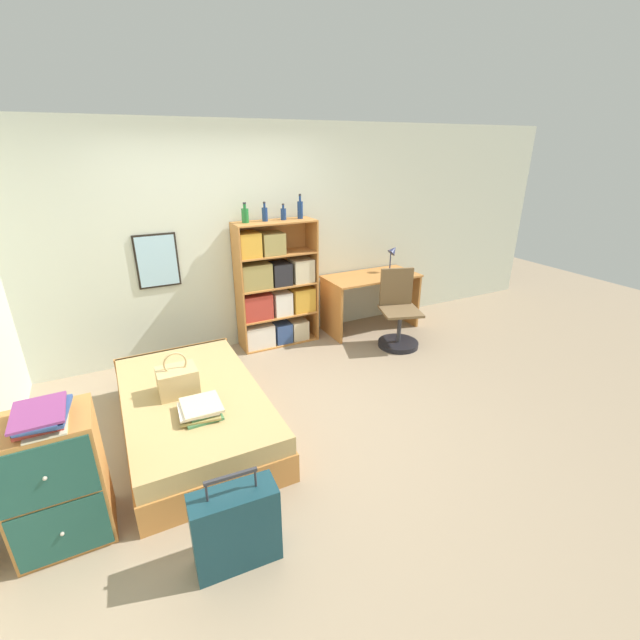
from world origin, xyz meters
The scene contains 16 objects.
ground_plane centered at (0.00, 0.00, 0.00)m, with size 14.00×14.00×0.00m, color gray.
wall_back centered at (0.00, 1.63, 1.30)m, with size 10.00×0.09×2.60m.
bed centered at (-0.72, 0.02, 0.20)m, with size 1.12×1.91×0.40m.
handbag centered at (-0.81, 0.05, 0.52)m, with size 0.32×0.25×0.38m.
book_stack_on_bed centered at (-0.71, -0.35, 0.45)m, with size 0.34×0.35×0.08m.
suitcase centered at (-0.75, -1.38, 0.26)m, with size 0.51×0.23×0.65m.
dresser centered at (-1.67, -0.71, 0.43)m, with size 0.54×0.45×0.87m.
magazine_pile_on_dresser centered at (-1.64, -0.74, 0.92)m, with size 0.30×0.37×0.09m.
bookcase centered at (0.58, 1.40, 0.69)m, with size 0.97×0.34×1.53m.
bottle_green centered at (0.29, 1.44, 1.61)m, with size 0.08×0.08×0.22m.
bottle_brown centered at (0.53, 1.44, 1.61)m, with size 0.07×0.07×0.22m.
bottle_clear centered at (0.75, 1.44, 1.60)m, with size 0.06×0.06×0.18m.
bottle_blue centered at (0.96, 1.43, 1.64)m, with size 0.07×0.07×0.28m.
desk centered at (1.90, 1.27, 0.52)m, with size 1.24×0.61×0.75m.
desk_lamp centered at (2.25, 1.31, 0.98)m, with size 0.18×0.13×0.37m.
desk_chair centered at (1.92, 0.67, 0.30)m, with size 0.57×0.57×0.94m.
Camera 1 is at (-1.15, -3.25, 2.33)m, focal length 24.00 mm.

